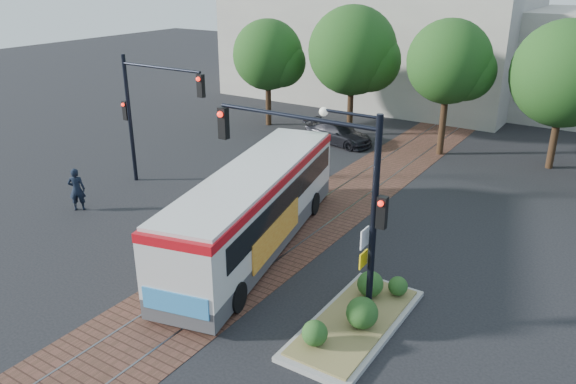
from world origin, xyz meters
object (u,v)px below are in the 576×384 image
traffic_island (357,315)px  signal_pole_main (333,183)px  officer (77,189)px  parked_car (338,134)px  signal_pole_left (145,104)px  city_bus (255,204)px

traffic_island → signal_pole_main: signal_pole_main is taller
officer → traffic_island: bearing=134.7°
traffic_island → parked_car: 17.96m
signal_pole_left → parked_car: 11.93m
signal_pole_main → signal_pole_left: signal_pole_main is taller
signal_pole_left → officer: 4.86m
officer → parked_car: 15.25m
signal_pole_main → parked_car: 17.78m
signal_pole_main → officer: size_ratio=3.23×
city_bus → traffic_island: 6.00m
traffic_island → signal_pole_left: (-13.19, 4.89, 3.54)m
signal_pole_main → parked_car: signal_pole_main is taller
traffic_island → signal_pole_left: size_ratio=0.87×
parked_car → signal_pole_left: bearing=167.2°
traffic_island → officer: bearing=175.6°
signal_pole_left → officer: size_ratio=3.23×
city_bus → signal_pole_left: size_ratio=1.92×
parked_car → signal_pole_main: bearing=-143.9°
signal_pole_main → parked_car: bearing=117.3°
traffic_island → signal_pole_main: 3.95m
signal_pole_left → parked_car: (4.23, 10.67, -3.25)m
signal_pole_left → officer: bearing=-96.3°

